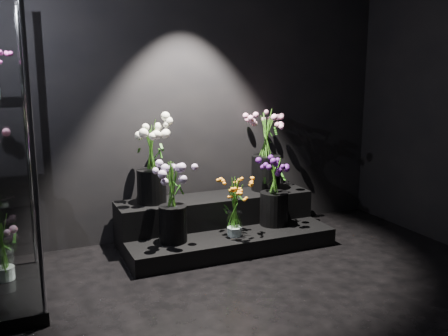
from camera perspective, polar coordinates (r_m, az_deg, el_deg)
floor at (r=3.28m, az=9.00°, el=-17.67°), size 4.00×4.00×0.00m
wall_back at (r=4.67m, az=-3.86°, el=9.20°), size 4.00×0.00×4.00m
display_riser at (r=4.60m, az=-0.43°, el=-6.43°), size 1.84×0.82×0.41m
bouquet_orange_bells at (r=4.27m, az=1.22°, el=-4.41°), size 0.36×0.36×0.51m
bouquet_lilac at (r=4.12m, az=-5.91°, el=-3.15°), size 0.37×0.37×0.67m
bouquet_purple at (r=4.58m, az=5.77°, el=-2.41°), size 0.41×0.41×0.61m
bouquet_cream_roses at (r=4.37m, az=-8.37°, el=1.37°), size 0.48×0.48×0.74m
bouquet_pink_roses at (r=4.81m, az=4.86°, el=2.30°), size 0.36×0.36×0.77m
bouquet_case_base_pink at (r=3.89m, az=-24.01°, el=-7.90°), size 0.39×0.39×0.51m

